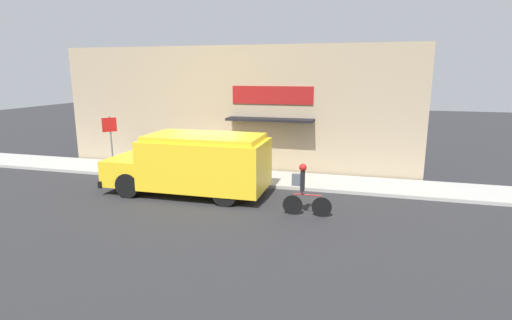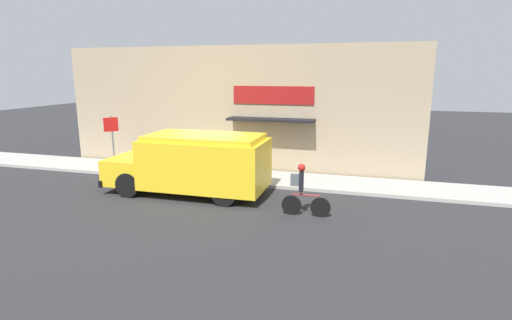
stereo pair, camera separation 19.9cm
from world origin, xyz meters
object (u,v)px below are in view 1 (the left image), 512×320
object	(u,v)px
stop_sign_post	(110,134)
cyclist	(303,189)
school_bus	(194,163)
trash_bin	(140,157)

from	to	relation	value
stop_sign_post	cyclist	bearing A→B (deg)	-19.98
school_bus	cyclist	size ratio (longest dim) A/B	3.59
stop_sign_post	trash_bin	xyz separation A→B (m)	(0.81, 0.86, -1.14)
trash_bin	cyclist	bearing A→B (deg)	-26.92
school_bus	cyclist	bearing A→B (deg)	-16.46
school_bus	stop_sign_post	xyz separation A→B (m)	(-4.79, 2.06, 0.54)
school_bus	stop_sign_post	world-z (taller)	stop_sign_post
school_bus	stop_sign_post	bearing A→B (deg)	156.09
cyclist	stop_sign_post	distance (m)	9.43
school_bus	stop_sign_post	size ratio (longest dim) A/B	2.51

